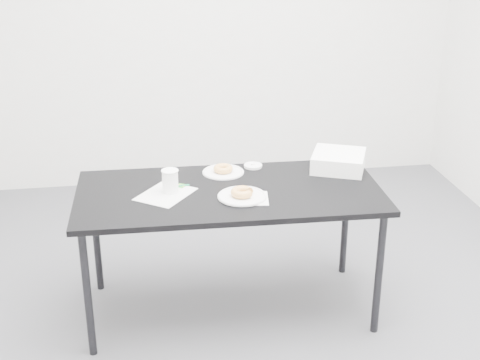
{
  "coord_description": "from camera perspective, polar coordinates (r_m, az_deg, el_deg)",
  "views": [
    {
      "loc": [
        -0.39,
        -2.9,
        2.03
      ],
      "look_at": [
        0.07,
        0.02,
        0.8
      ],
      "focal_mm": 50.0,
      "sensor_mm": 36.0,
      "label": 1
    }
  ],
  "objects": [
    {
      "name": "floor",
      "position": [
        3.56,
        -1.1,
        -12.13
      ],
      "size": [
        4.0,
        4.0,
        0.0
      ],
      "primitive_type": "plane",
      "color": "#47474B",
      "rests_on": "ground"
    },
    {
      "name": "wall_back",
      "position": [
        4.96,
        -4.55,
        14.67
      ],
      "size": [
        4.0,
        0.02,
        2.7
      ],
      "primitive_type": "cube",
      "color": "silver",
      "rests_on": "floor"
    },
    {
      "name": "table",
      "position": [
        3.37,
        -0.91,
        -1.7
      ],
      "size": [
        1.55,
        0.76,
        0.7
      ],
      "rotation": [
        0.0,
        0.0,
        -0.03
      ],
      "color": "black",
      "rests_on": "floor"
    },
    {
      "name": "scorecard",
      "position": [
        3.32,
        -6.37,
        -1.2
      ],
      "size": [
        0.33,
        0.35,
        0.0
      ],
      "primitive_type": "cube",
      "rotation": [
        0.0,
        0.0,
        -0.64
      ],
      "color": "silver",
      "rests_on": "table"
    },
    {
      "name": "logo_patch",
      "position": [
        3.4,
        -5.07,
        -0.49
      ],
      "size": [
        0.06,
        0.06,
        0.0
      ],
      "primitive_type": "cube",
      "rotation": [
        0.0,
        0.0,
        -0.64
      ],
      "color": "green",
      "rests_on": "scorecard"
    },
    {
      "name": "pen",
      "position": [
        3.39,
        -5.4,
        -0.53
      ],
      "size": [
        0.13,
        0.02,
        0.01
      ],
      "primitive_type": "cylinder",
      "rotation": [
        0.0,
        1.57,
        0.11
      ],
      "color": "#0B8149",
      "rests_on": "scorecard"
    },
    {
      "name": "napkin",
      "position": [
        3.25,
        0.93,
        -1.58
      ],
      "size": [
        0.19,
        0.19,
        0.0
      ],
      "primitive_type": "cube",
      "rotation": [
        0.0,
        0.0,
        -0.14
      ],
      "color": "silver",
      "rests_on": "table"
    },
    {
      "name": "plate_near",
      "position": [
        3.26,
        0.18,
        -1.4
      ],
      "size": [
        0.24,
        0.24,
        0.01
      ],
      "primitive_type": "cylinder",
      "color": "silver",
      "rests_on": "napkin"
    },
    {
      "name": "donut_near",
      "position": [
        3.25,
        0.18,
        -1.05
      ],
      "size": [
        0.14,
        0.14,
        0.04
      ],
      "primitive_type": "torus",
      "rotation": [
        0.0,
        0.0,
        -0.28
      ],
      "color": "#CE8241",
      "rests_on": "plate_near"
    },
    {
      "name": "plate_far",
      "position": [
        3.56,
        -1.44,
        0.67
      ],
      "size": [
        0.22,
        0.22,
        0.01
      ],
      "primitive_type": "cylinder",
      "color": "silver",
      "rests_on": "table"
    },
    {
      "name": "donut_far",
      "position": [
        3.56,
        -1.45,
        0.97
      ],
      "size": [
        0.13,
        0.13,
        0.03
      ],
      "primitive_type": "torus",
      "rotation": [
        0.0,
        0.0,
        -0.3
      ],
      "color": "#CE8241",
      "rests_on": "plate_far"
    },
    {
      "name": "coffee_cup",
      "position": [
        3.32,
        -5.98,
        -0.09
      ],
      "size": [
        0.08,
        0.08,
        0.12
      ],
      "primitive_type": "cylinder",
      "color": "white",
      "rests_on": "table"
    },
    {
      "name": "cup_lid",
      "position": [
        3.64,
        1.12,
        1.22
      ],
      "size": [
        0.1,
        0.1,
        0.01
      ],
      "primitive_type": "cylinder",
      "color": "white",
      "rests_on": "table"
    },
    {
      "name": "bakery_box",
      "position": [
        3.64,
        8.4,
        1.62
      ],
      "size": [
        0.36,
        0.36,
        0.09
      ],
      "primitive_type": "cube",
      "rotation": [
        0.0,
        0.0,
        -0.4
      ],
      "color": "white",
      "rests_on": "table"
    }
  ]
}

